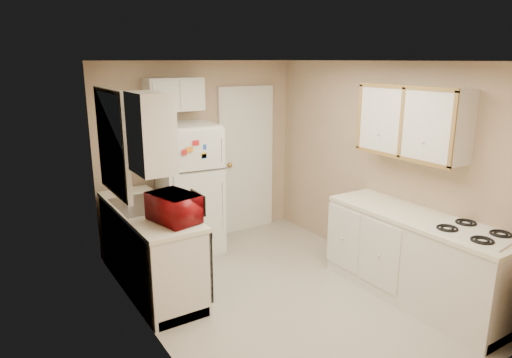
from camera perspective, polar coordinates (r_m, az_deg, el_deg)
floor at (r=5.01m, az=3.15°, el=-14.08°), size 3.80×3.80×0.00m
ceiling at (r=4.39m, az=3.61°, el=14.52°), size 3.80×3.80×0.00m
wall_left at (r=3.94m, az=-13.46°, el=-3.64°), size 3.80×3.80×0.00m
wall_right at (r=5.47m, az=15.38°, el=1.38°), size 3.80×3.80×0.00m
wall_back at (r=6.16m, az=-7.00°, el=3.26°), size 2.80×2.80×0.00m
wall_front at (r=3.29m, az=23.18°, el=-8.19°), size 2.80×2.80×0.00m
left_counter at (r=5.09m, az=-13.12°, el=-8.36°), size 0.60×1.80×0.90m
dishwasher at (r=4.66m, az=-7.22°, el=-9.78°), size 0.03×0.58×0.72m
sink at (r=5.08m, az=-13.95°, el=-3.52°), size 0.54×0.74×0.16m
microwave at (r=4.44m, az=-10.19°, el=-3.41°), size 0.55×0.39×0.33m
soap_bottle at (r=5.36m, az=-15.77°, el=-1.14°), size 0.09×0.09×0.19m
window_blinds at (r=4.84m, az=-17.41°, el=4.36°), size 0.10×0.98×1.08m
upper_cabinet_left at (r=4.05m, az=-12.99°, el=5.63°), size 0.30×0.45×0.70m
refrigerator at (r=5.77m, az=-8.38°, el=-1.35°), size 0.74×0.72×1.66m
cabinet_over_fridge at (r=5.75m, az=-10.25°, el=10.38°), size 0.70×0.30×0.40m
interior_door at (r=6.48m, az=-1.20°, el=2.32°), size 0.86×0.06×2.08m
right_counter at (r=5.00m, az=19.24°, el=-9.29°), size 0.60×2.00×0.90m
stove at (r=4.76m, az=24.86°, el=-11.72°), size 0.63×0.73×0.81m
upper_cabinet_right at (r=4.93m, az=18.95°, el=6.79°), size 0.30×1.20×0.70m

